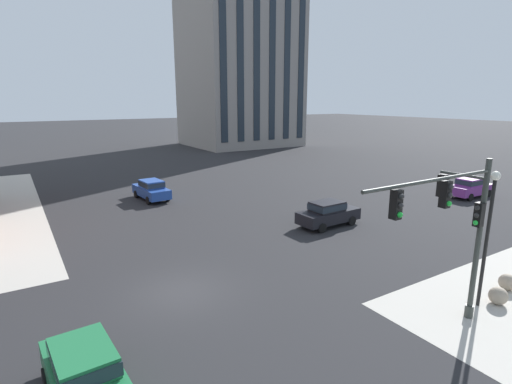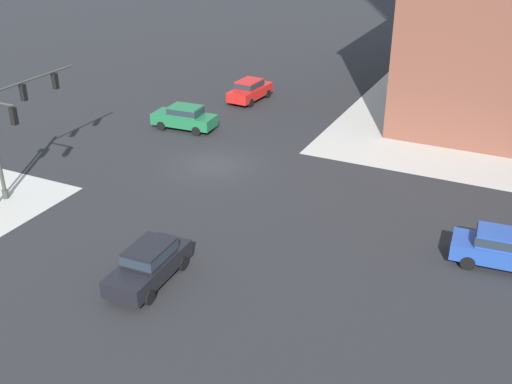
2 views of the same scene
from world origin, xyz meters
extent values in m
plane|color=#262628|center=(0.00, 0.00, 0.00)|extent=(320.00, 320.00, 0.00)
cylinder|color=#383D38|center=(8.78, -7.93, 0.25)|extent=(0.32, 0.32, 0.50)
cylinder|color=#383D38|center=(5.61, -7.93, 5.80)|extent=(6.34, 0.12, 0.12)
cylinder|color=#383D38|center=(8.78, -7.03, 5.50)|extent=(0.11, 1.80, 0.11)
cube|color=black|center=(6.35, -7.93, 5.25)|extent=(0.28, 0.28, 0.90)
sphere|color=#282828|center=(6.35, -8.09, 5.53)|extent=(0.18, 0.18, 0.18)
sphere|color=#282828|center=(6.35, -8.09, 5.25)|extent=(0.18, 0.18, 0.18)
sphere|color=green|center=(6.35, -8.09, 4.97)|extent=(0.18, 0.18, 0.18)
cube|color=black|center=(3.91, -7.93, 5.25)|extent=(0.28, 0.28, 0.90)
sphere|color=#282828|center=(3.91, -8.09, 5.53)|extent=(0.18, 0.18, 0.18)
sphere|color=#282828|center=(3.91, -8.09, 5.25)|extent=(0.18, 0.18, 0.18)
sphere|color=green|center=(3.91, -8.09, 4.97)|extent=(0.18, 0.18, 0.18)
cube|color=black|center=(8.78, -6.23, 4.95)|extent=(0.28, 0.28, 0.90)
sphere|color=#282828|center=(8.78, -6.39, 5.23)|extent=(0.18, 0.18, 0.18)
sphere|color=#282828|center=(8.78, -6.39, 4.95)|extent=(0.18, 0.18, 0.18)
sphere|color=green|center=(8.78, -6.39, 4.67)|extent=(0.18, 0.18, 0.18)
cube|color=#1E6B3D|center=(-4.62, -4.90, 0.70)|extent=(2.01, 4.49, 0.76)
cube|color=#1E6B3D|center=(-4.63, -4.75, 1.38)|extent=(1.62, 2.19, 0.60)
cube|color=#232D38|center=(-4.63, -4.75, 1.38)|extent=(1.66, 2.28, 0.40)
cylinder|color=black|center=(-3.71, -6.21, 0.32)|extent=(0.26, 0.65, 0.64)
cylinder|color=black|center=(-5.38, -6.31, 0.32)|extent=(0.26, 0.65, 0.64)
cylinder|color=black|center=(-3.87, -3.49, 0.32)|extent=(0.26, 0.65, 0.64)
cylinder|color=black|center=(-5.54, -3.58, 0.32)|extent=(0.26, 0.65, 0.64)
cube|color=red|center=(-12.40, -3.64, 0.70)|extent=(4.50, 2.04, 0.76)
cube|color=red|center=(-12.25, -3.65, 1.38)|extent=(2.20, 1.63, 0.60)
cube|color=#232D38|center=(-12.25, -3.65, 1.38)|extent=(2.29, 1.67, 0.40)
cylinder|color=black|center=(-13.81, -4.39, 0.32)|extent=(0.65, 0.26, 0.64)
cylinder|color=black|center=(-13.70, -2.72, 0.32)|extent=(0.65, 0.26, 0.64)
cylinder|color=black|center=(-11.09, -4.57, 0.32)|extent=(0.65, 0.26, 0.64)
cylinder|color=black|center=(-10.98, -2.90, 0.32)|extent=(0.65, 0.26, 0.64)
cube|color=black|center=(11.94, 3.65, 0.70)|extent=(4.47, 1.94, 0.76)
cube|color=black|center=(11.79, 3.64, 1.38)|extent=(2.17, 1.58, 0.60)
cube|color=#232D38|center=(11.79, 3.64, 1.38)|extent=(2.26, 1.62, 0.40)
cylinder|color=black|center=(13.27, 4.54, 0.32)|extent=(0.65, 0.25, 0.64)
cylinder|color=black|center=(13.34, 2.87, 0.32)|extent=(0.65, 0.25, 0.64)
cylinder|color=black|center=(10.54, 4.43, 0.32)|extent=(0.65, 0.25, 0.64)
cylinder|color=black|center=(10.61, 2.76, 0.32)|extent=(0.65, 0.25, 0.64)
cube|color=#23479E|center=(4.10, 16.99, 0.70)|extent=(2.09, 4.52, 0.76)
cube|color=#23479E|center=(4.11, 16.84, 1.38)|extent=(1.65, 2.22, 0.60)
cube|color=#232D38|center=(4.11, 16.84, 1.38)|extent=(1.70, 2.31, 0.40)
cylinder|color=black|center=(3.37, 15.57, 0.32)|extent=(0.27, 0.65, 0.64)
cylinder|color=black|center=(5.04, 15.70, 0.32)|extent=(0.27, 0.65, 0.64)
cube|color=#B7B2A8|center=(-21.98, 7.88, 3.37)|extent=(24.67, 0.24, 0.70)
cube|color=#1E2833|center=(-28.48, 7.96, 5.95)|extent=(1.10, 0.08, 1.50)
cube|color=#1E2833|center=(-24.15, 7.96, 5.95)|extent=(1.10, 0.08, 1.50)
cube|color=#1E2833|center=(-19.82, 7.96, 5.95)|extent=(1.10, 0.08, 1.50)
cube|color=#1E2833|center=(-15.49, 7.96, 5.95)|extent=(1.10, 0.08, 1.50)
cube|color=#1E2833|center=(-11.16, 7.96, 5.95)|extent=(1.10, 0.08, 1.50)
camera|label=1|loc=(-5.66, -15.37, 8.30)|focal=27.81mm
camera|label=2|loc=(29.75, 17.34, 15.10)|focal=43.36mm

